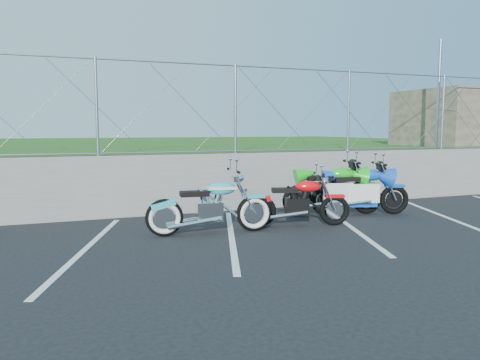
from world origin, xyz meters
name	(u,v)px	position (x,y,z in m)	size (l,w,h in m)	color
ground	(254,250)	(0.00, 0.00, 0.00)	(90.00, 90.00, 0.00)	black
retaining_wall	(193,183)	(0.00, 3.50, 0.65)	(30.00, 0.22, 1.30)	slate
grass_field	(131,157)	(0.00, 13.50, 0.65)	(30.00, 20.00, 1.30)	#214B14
stone_building	(479,118)	(10.50, 5.50, 2.20)	(5.00, 3.00, 1.80)	brown
chain_link_fence	(192,108)	(0.00, 3.50, 2.30)	(28.00, 0.03, 2.00)	gray
sign_pole	(438,95)	(7.20, 3.90, 2.80)	(0.08, 0.08, 3.00)	gray
parking_lines	(293,230)	(1.20, 1.00, 0.00)	(18.29, 4.31, 0.01)	silver
cruiser_turquoise	(212,208)	(-0.26, 1.30, 0.45)	(2.27, 0.72, 1.13)	black
naked_orange	(299,204)	(1.51, 1.35, 0.43)	(1.95, 0.79, 1.00)	black
sportbike_green	(334,192)	(2.75, 2.10, 0.50)	(2.21, 0.79, 1.16)	black
sportbike_blue	(361,192)	(3.32, 1.92, 0.48)	(2.10, 0.86, 1.12)	black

